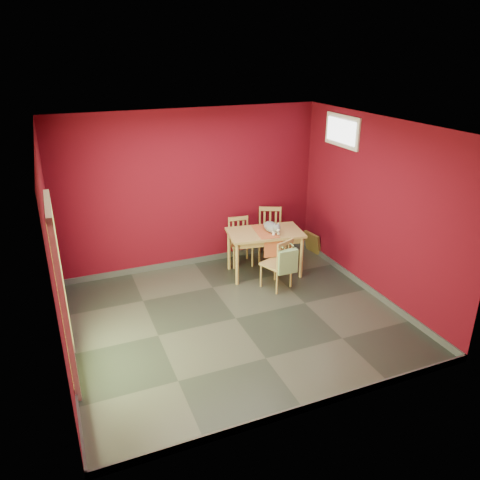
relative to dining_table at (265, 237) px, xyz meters
name	(u,v)px	position (x,y,z in m)	size (l,w,h in m)	color
ground	(236,318)	(-0.99, -1.16, -0.67)	(4.50, 4.50, 0.00)	#2D342D
room_shell	(236,315)	(-0.99, -1.16, -0.62)	(4.50, 4.50, 4.50)	#5A0917
doorway	(60,290)	(-3.22, -1.56, 0.46)	(0.06, 1.01, 2.13)	#B7D838
window	(342,131)	(1.23, -0.16, 1.68)	(0.05, 0.90, 0.50)	white
outlet_plate	(275,235)	(0.61, 0.83, -0.37)	(0.08, 0.01, 0.12)	silver
dining_table	(265,237)	(0.00, 0.00, 0.00)	(1.31, 0.88, 0.76)	tan
table_runner	(268,237)	(0.00, -0.11, 0.04)	(0.41, 0.70, 0.33)	#B5552E
chair_far_left	(240,241)	(-0.22, 0.54, -0.24)	(0.43, 0.43, 0.83)	tan
chair_far_right	(270,233)	(0.37, 0.56, -0.19)	(0.57, 0.57, 0.93)	tan
chair_near	(278,263)	(-0.03, -0.56, -0.23)	(0.52, 0.52, 0.85)	tan
tote_bag	(287,262)	(0.02, -0.76, -0.13)	(0.32, 0.19, 0.45)	#84B171
cat	(271,225)	(0.10, -0.04, 0.21)	(0.23, 0.45, 0.22)	slate
picture_frame	(313,243)	(1.20, 0.43, -0.47)	(0.18, 0.41, 0.40)	brown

